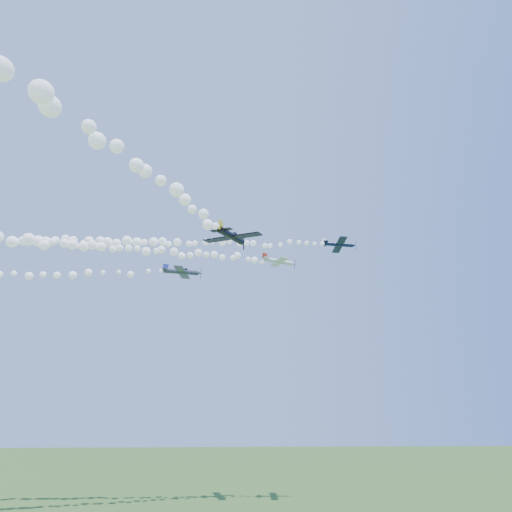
{
  "coord_description": "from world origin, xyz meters",
  "views": [
    {
      "loc": [
        1.9,
        -81.16,
        21.59
      ],
      "look_at": [
        4.64,
        -5.5,
        46.57
      ],
      "focal_mm": 30.0,
      "sensor_mm": 36.0,
      "label": 1
    }
  ],
  "objects_px": {
    "plane_navy": "(339,244)",
    "plane_grey": "(182,272)",
    "plane_white": "(279,261)",
    "plane_black": "(232,236)"
  },
  "relations": [
    {
      "from": "plane_navy",
      "to": "plane_grey",
      "type": "height_order",
      "value": "plane_navy"
    },
    {
      "from": "plane_grey",
      "to": "plane_white",
      "type": "bearing_deg",
      "value": 41.95
    },
    {
      "from": "plane_black",
      "to": "plane_grey",
      "type": "bearing_deg",
      "value": 45.79
    },
    {
      "from": "plane_white",
      "to": "plane_grey",
      "type": "height_order",
      "value": "plane_white"
    },
    {
      "from": "plane_white",
      "to": "plane_navy",
      "type": "bearing_deg",
      "value": -22.52
    },
    {
      "from": "plane_navy",
      "to": "plane_black",
      "type": "distance_m",
      "value": 46.56
    },
    {
      "from": "plane_grey",
      "to": "plane_black",
      "type": "xyz_separation_m",
      "value": [
        9.68,
        -25.21,
        -2.55
      ]
    },
    {
      "from": "plane_white",
      "to": "plane_navy",
      "type": "distance_m",
      "value": 13.97
    },
    {
      "from": "plane_white",
      "to": "plane_navy",
      "type": "relative_size",
      "value": 1.06
    },
    {
      "from": "plane_black",
      "to": "plane_white",
      "type": "bearing_deg",
      "value": 11.42
    }
  ]
}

